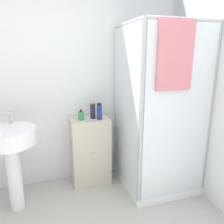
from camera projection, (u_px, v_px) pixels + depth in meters
name	position (u px, v px, depth m)	size (l,w,h in m)	color
wall_back	(47.00, 85.00, 2.59)	(6.40, 0.06, 2.50)	silver
shower_enclosure	(155.00, 145.00, 2.62)	(0.84, 0.87, 1.94)	white
vanity_cabinet	(90.00, 151.00, 2.76)	(0.46, 0.34, 0.86)	beige
sink	(11.00, 148.00, 2.19)	(0.52, 0.52, 1.03)	white
soap_dispenser	(81.00, 116.00, 2.58)	(0.07, 0.07, 0.13)	green
shampoo_bottle_tall_black	(93.00, 110.00, 2.62)	(0.06, 0.06, 0.21)	#281E33
shampoo_bottle_blue	(99.00, 112.00, 2.59)	(0.06, 0.06, 0.20)	navy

